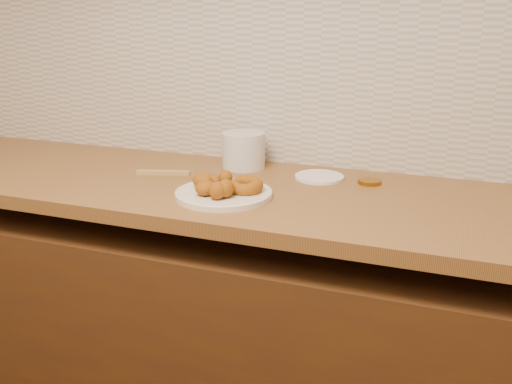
# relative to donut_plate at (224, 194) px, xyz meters

# --- Properties ---
(wall_back) EXTENTS (4.00, 0.02, 2.70)m
(wall_back) POSITION_rel_donut_plate_xyz_m (0.27, 0.42, 0.44)
(wall_back) COLOR #BFB191
(wall_back) RESTS_ON ground
(base_cabinet) EXTENTS (3.60, 0.60, 0.77)m
(base_cabinet) POSITION_rel_donut_plate_xyz_m (0.27, 0.11, -0.52)
(base_cabinet) COLOR #492B0F
(base_cabinet) RESTS_ON floor
(butcher_block) EXTENTS (2.30, 0.62, 0.04)m
(butcher_block) POSITION_rel_donut_plate_xyz_m (-0.38, 0.11, -0.03)
(butcher_block) COLOR olive
(butcher_block) RESTS_ON base_cabinet
(backsplash) EXTENTS (3.60, 0.02, 0.60)m
(backsplash) POSITION_rel_donut_plate_xyz_m (0.27, 0.41, 0.29)
(backsplash) COLOR beige
(backsplash) RESTS_ON wall_back
(donut_plate) EXTENTS (0.26, 0.26, 0.01)m
(donut_plate) POSITION_rel_donut_plate_xyz_m (0.00, 0.00, 0.00)
(donut_plate) COLOR silver
(donut_plate) RESTS_ON butcher_block
(ring_donut) EXTENTS (0.10, 0.10, 0.04)m
(ring_donut) POSITION_rel_donut_plate_xyz_m (0.05, 0.02, 0.02)
(ring_donut) COLOR #9A560C
(ring_donut) RESTS_ON donut_plate
(fried_dough_chunks) EXTENTS (0.15, 0.18, 0.05)m
(fried_dough_chunks) POSITION_rel_donut_plate_xyz_m (-0.02, -0.02, 0.03)
(fried_dough_chunks) COLOR #9A560C
(fried_dough_chunks) RESTS_ON donut_plate
(plastic_tub) EXTENTS (0.14, 0.14, 0.11)m
(plastic_tub) POSITION_rel_donut_plate_xyz_m (-0.06, 0.30, 0.05)
(plastic_tub) COLOR silver
(plastic_tub) RESTS_ON butcher_block
(tub_lid) EXTENTS (0.18, 0.18, 0.01)m
(tub_lid) POSITION_rel_donut_plate_xyz_m (0.20, 0.26, -0.00)
(tub_lid) COLOR white
(tub_lid) RESTS_ON butcher_block
(brass_jar_lid) EXTENTS (0.08, 0.08, 0.01)m
(brass_jar_lid) POSITION_rel_donut_plate_xyz_m (0.35, 0.26, -0.00)
(brass_jar_lid) COLOR #A06816
(brass_jar_lid) RESTS_ON butcher_block
(wooden_utensil) EXTENTS (0.16, 0.07, 0.01)m
(wooden_utensil) POSITION_rel_donut_plate_xyz_m (-0.26, 0.13, -0.00)
(wooden_utensil) COLOR tan
(wooden_utensil) RESTS_ON butcher_block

